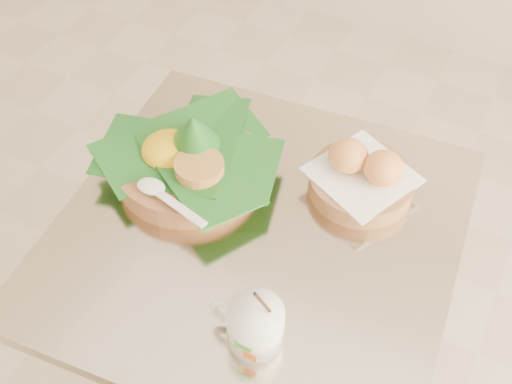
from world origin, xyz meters
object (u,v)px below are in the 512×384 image
at_px(cafe_table, 257,295).
at_px(coffee_mug, 254,324).
at_px(rice_basket, 187,158).
at_px(bread_basket, 362,176).

height_order(cafe_table, coffee_mug, coffee_mug).
height_order(rice_basket, coffee_mug, rice_basket).
xyz_separation_m(bread_basket, coffee_mug, (-0.03, -0.37, 0.01)).
bearing_deg(cafe_table, coffee_mug, -64.03).
bearing_deg(coffee_mug, rice_basket, 137.21).
xyz_separation_m(cafe_table, bread_basket, (0.13, 0.17, 0.26)).
bearing_deg(bread_basket, rice_basket, -159.21).
bearing_deg(cafe_table, rice_basket, 161.88).
xyz_separation_m(rice_basket, coffee_mug, (0.27, -0.25, -0.01)).
distance_m(cafe_table, bread_basket, 0.34).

